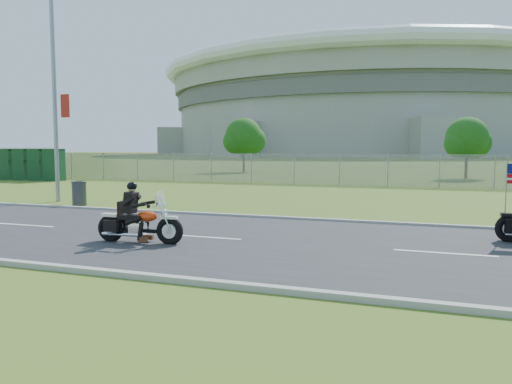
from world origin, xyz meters
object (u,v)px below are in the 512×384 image
(trash_can, at_px, (79,194))
(porta_toilet_c, at_px, (24,165))
(streetlight, at_px, (58,73))
(porta_toilet_a, at_px, (54,165))
(motorcycle_lead, at_px, (138,224))
(porta_toilet_b, at_px, (39,165))
(porta_toilet_d, at_px, (9,164))

(trash_can, bearing_deg, porta_toilet_c, 140.97)
(streetlight, relative_size, porta_toilet_a, 4.35)
(motorcycle_lead, distance_m, trash_can, 9.35)
(streetlight, relative_size, trash_can, 10.14)
(trash_can, bearing_deg, porta_toilet_b, 138.14)
(porta_toilet_b, bearing_deg, porta_toilet_a, 0.00)
(streetlight, distance_m, porta_toilet_b, 16.33)
(streetlight, bearing_deg, trash_can, -31.17)
(porta_toilet_a, bearing_deg, porta_toilet_b, 180.00)
(porta_toilet_a, bearing_deg, streetlight, -47.09)
(porta_toilet_a, bearing_deg, porta_toilet_d, 180.00)
(porta_toilet_c, distance_m, trash_can, 18.94)
(porta_toilet_b, distance_m, motorcycle_lead, 27.22)
(streetlight, relative_size, motorcycle_lead, 4.31)
(streetlight, distance_m, porta_toilet_a, 15.39)
(porta_toilet_d, bearing_deg, porta_toilet_c, 0.00)
(streetlight, distance_m, porta_toilet_d, 18.40)
(porta_toilet_a, xyz_separation_m, motorcycle_lead, (18.82, -18.20, -0.65))
(porta_toilet_b, xyz_separation_m, porta_toilet_c, (-1.40, 0.00, 0.00))
(porta_toilet_a, relative_size, trash_can, 2.33)
(motorcycle_lead, bearing_deg, streetlight, 134.44)
(trash_can, bearing_deg, motorcycle_lead, -42.21)
(porta_toilet_c, bearing_deg, porta_toilet_d, 180.00)
(porta_toilet_c, relative_size, porta_toilet_d, 1.00)
(streetlight, bearing_deg, porta_toilet_c, 139.94)
(porta_toilet_a, xyz_separation_m, porta_toilet_d, (-4.20, 0.00, 0.00))
(porta_toilet_c, height_order, porta_toilet_d, same)
(porta_toilet_a, xyz_separation_m, porta_toilet_b, (-1.40, 0.00, 0.00))
(porta_toilet_b, xyz_separation_m, porta_toilet_d, (-2.80, 0.00, 0.00))
(porta_toilet_a, relative_size, porta_toilet_c, 1.00)
(porta_toilet_d, xyz_separation_m, motorcycle_lead, (23.02, -18.20, -0.65))
(porta_toilet_b, xyz_separation_m, trash_can, (13.30, -11.92, -0.66))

